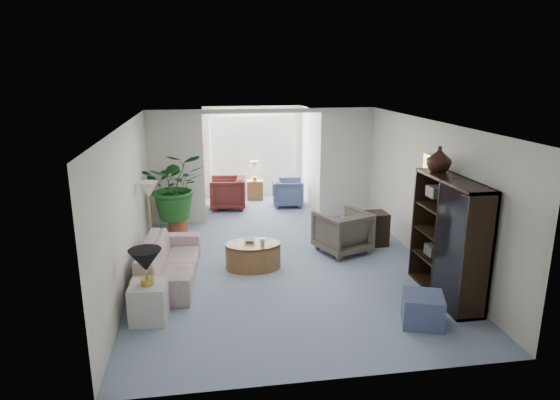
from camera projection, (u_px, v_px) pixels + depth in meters
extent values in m
plane|color=#8A9DB6|center=(285.00, 272.00, 8.23)|extent=(6.00, 6.00, 0.00)
plane|color=#8A9DB6|center=(258.00, 206.00, 12.14)|extent=(2.60, 2.60, 0.00)
cube|color=silver|center=(176.00, 168.00, 10.48)|extent=(1.20, 0.12, 2.50)
cube|color=silver|center=(346.00, 163.00, 11.05)|extent=(1.20, 0.12, 2.50)
cube|color=silver|center=(263.00, 111.00, 10.45)|extent=(2.60, 0.12, 0.10)
cube|color=white|center=(253.00, 144.00, 12.80)|extent=(2.20, 0.02, 1.50)
cube|color=white|center=(253.00, 145.00, 12.77)|extent=(2.20, 0.02, 1.50)
cube|color=#B8AA93|center=(433.00, 170.00, 8.06)|extent=(0.04, 0.50, 0.40)
imported|color=beige|center=(170.00, 261.00, 7.88)|extent=(0.99, 2.20, 0.63)
cube|color=beige|center=(149.00, 302.00, 6.57)|extent=(0.51, 0.51, 0.53)
cone|color=black|center=(145.00, 260.00, 6.41)|extent=(0.44, 0.44, 0.30)
cone|color=#F2DFC1|center=(148.00, 190.00, 8.62)|extent=(0.36, 0.36, 0.28)
cylinder|color=olive|center=(253.00, 256.00, 8.32)|extent=(1.20, 1.20, 0.45)
imported|color=white|center=(250.00, 240.00, 8.35)|extent=(0.25, 0.25, 0.05)
imported|color=beige|center=(262.00, 242.00, 8.18)|extent=(0.12, 0.12, 0.09)
imported|color=#5D5649|center=(342.00, 232.00, 9.02)|extent=(1.12, 1.13, 0.80)
cube|color=black|center=(373.00, 229.00, 9.43)|extent=(0.55, 0.45, 0.64)
cube|color=black|center=(449.00, 239.00, 7.15)|extent=(0.43, 1.63, 1.81)
imported|color=black|center=(439.00, 159.00, 7.34)|extent=(0.37, 0.37, 0.39)
cube|color=slate|center=(423.00, 309.00, 6.50)|extent=(0.67, 0.67, 0.42)
cylinder|color=#99442C|center=(178.00, 226.00, 10.11)|extent=(0.40, 0.40, 0.32)
imported|color=#1F591E|center=(176.00, 186.00, 9.89)|extent=(1.26, 1.09, 1.40)
imported|color=slate|center=(288.00, 193.00, 12.12)|extent=(0.81, 0.79, 0.68)
imported|color=maroon|center=(228.00, 193.00, 11.88)|extent=(0.93, 0.91, 0.78)
cube|color=olive|center=(255.00, 190.00, 12.74)|extent=(0.44, 0.36, 0.51)
cube|color=#514E4C|center=(439.00, 192.00, 7.29)|extent=(0.30, 0.26, 0.16)
cube|color=#2E2923|center=(466.00, 206.00, 6.52)|extent=(0.30, 0.26, 0.16)
cube|color=black|center=(463.00, 271.00, 6.67)|extent=(0.30, 0.26, 0.16)
cube|color=#34312F|center=(437.00, 250.00, 7.43)|extent=(0.30, 0.26, 0.16)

